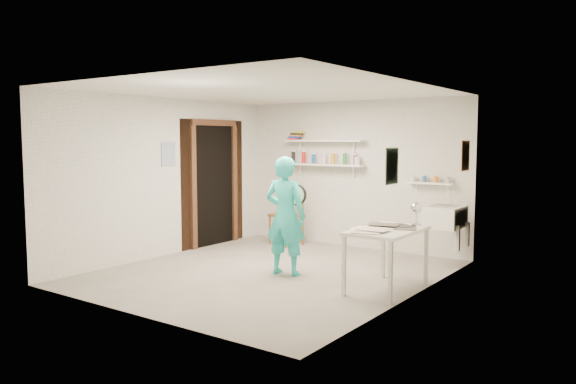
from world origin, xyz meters
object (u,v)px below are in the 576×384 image
Objects in this scene: wall_clock at (297,195)px; work_table at (387,259)px; belfast_sink at (444,217)px; man at (285,216)px; desk_lamp at (417,208)px; wooden_chair at (286,215)px.

wall_clock is 1.55m from work_table.
belfast_sink is 2.11m from wall_clock.
belfast_sink is 2.27m from man.
wall_clock reaches higher than work_table.
work_table is 0.75m from desk_lamp.
wall_clock is 0.26× the size of work_table.
wooden_chair is at bearing -62.18° from man.
wooden_chair is at bearing 179.18° from belfast_sink.
man is 2.11m from wooden_chair.
man reaches higher than wooden_chair.
wooden_chair is 7.34× the size of desk_lamp.
wall_clock reaches higher than wooden_chair.
man is 5.56× the size of wall_clock.
man reaches higher than belfast_sink.
belfast_sink is 4.40× the size of desk_lamp.
wooden_chair is at bearing 156.74° from desk_lamp.
man is 1.56× the size of wooden_chair.
belfast_sink is at bearing 36.68° from wall_clock.
work_table is (-0.11, -1.60, -0.34)m from belfast_sink.
work_table is at bearing -112.42° from desk_lamp.
desk_lamp is (0.18, 0.44, 0.58)m from work_table.
desk_lamp reaches higher than belfast_sink.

